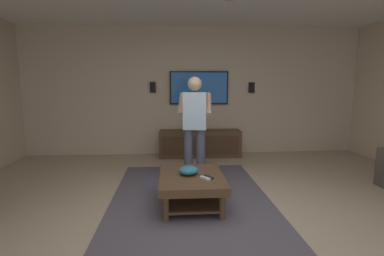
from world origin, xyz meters
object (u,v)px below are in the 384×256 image
Objects in this scene: media_console at (200,143)px; wall_speaker_left at (252,87)px; tv at (199,88)px; wall_speaker_right at (153,87)px; coffee_table at (192,183)px; remote_black at (209,177)px; remote_white at (205,178)px; vase_round at (191,125)px; person_standing at (195,122)px; bowl at (189,170)px.

wall_speaker_left is at bearing 102.52° from media_console.
tv is 5.66× the size of wall_speaker_right.
coffee_table is 6.67× the size of remote_black.
wall_speaker_left is (0.01, -1.14, 0.01)m from tv.
vase_round reaches higher than remote_white.
wall_speaker_right is (0.00, 2.12, 0.00)m from wall_speaker_left.
remote_black is 3.34m from wall_speaker_left.
vase_round is (-0.21, 0.19, -0.78)m from tv.
person_standing is 10.93× the size of remote_black.
person_standing is 7.45× the size of wall_speaker_left.
tv reaches higher than remote_white.
remote_white reaches higher than coffee_table.
wall_speaker_right is at bearing -20.84° from remote_white.
wall_speaker_right is at bearing 12.73° from coffee_table.
vase_round is at bearing -35.90° from remote_white.
wall_speaker_right is at bearing -104.51° from media_console.
media_console is at bearing -2.72° from person_standing.
remote_white is at bearing -135.96° from bowl.
media_console is at bearing -31.86° from remote_black.
vase_round is at bearing -4.46° from bowl.
remote_white is (-1.22, -0.03, -0.52)m from person_standing.
tv reaches higher than coffee_table.
bowl is at bearing 8.30° from remote_white.
tv reaches higher than wall_speaker_right.
coffee_table is 6.67× the size of remote_white.
person_standing is at bearing -34.30° from remote_white.
person_standing is 1.14m from bowl.
tv is at bearing -41.81° from vase_round.
coffee_table is at bearing -167.27° from wall_speaker_right.
coffee_table is 3.07m from wall_speaker_right.
bowl is at bearing 41.93° from coffee_table.
vase_round is at bearing -97.67° from media_console.
coffee_table is 0.80× the size of tv.
media_console is 7.04× the size of bowl.
wall_speaker_left is at bearing -90.00° from wall_speaker_right.
person_standing is 7.45× the size of vase_round.
bowl is at bearing 150.80° from wall_speaker_left.
bowl is 0.27m from remote_white.
vase_round is (2.67, 0.04, 0.25)m from remote_black.
tv is 2.92m from bowl.
wall_speaker_left is at bearing -60.33° from remote_white.
remote_white and remote_black have the same top height.
remote_black is 3.19m from wall_speaker_right.
wall_speaker_right reaches higher than wall_speaker_left.
media_console is at bearing -40.00° from remote_white.
coffee_table is 0.26m from remote_black.
vase_round is 1.56m from wall_speaker_left.
wall_speaker_left is (0.23, -1.34, 0.78)m from vase_round.
remote_white is (-2.92, 0.20, -1.02)m from tv.
tv is at bearing -180.00° from media_console.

